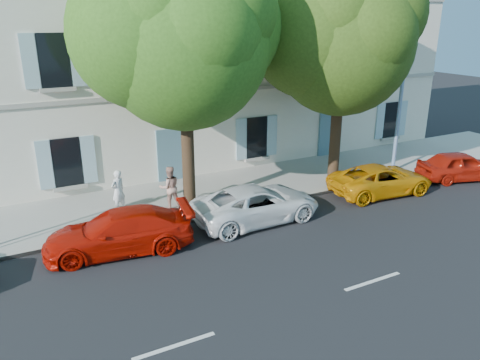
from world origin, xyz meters
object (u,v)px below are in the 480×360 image
tree_left (184,44)px  tree_right (342,44)px  car_yellow_supercar (381,180)px  car_white_coupe (256,204)px  pedestrian_a (118,191)px  car_red_hatchback (461,166)px  street_lamp (407,69)px  pedestrian_b (170,187)px  car_red_coupe (119,232)px

tree_left → tree_right: size_ratio=1.03×
car_yellow_supercar → tree_left: (-7.82, 2.21, 5.62)m
car_white_coupe → pedestrian_a: 5.23m
car_yellow_supercar → pedestrian_a: (-10.40, 2.92, 0.33)m
car_red_hatchback → tree_left: size_ratio=0.42×
street_lamp → pedestrian_b: bearing=176.0°
car_red_hatchback → street_lamp: size_ratio=0.46×
car_white_coupe → tree_left: tree_left is taller
pedestrian_a → car_white_coupe: bearing=118.9°
car_white_coupe → pedestrian_b: 3.43m
street_lamp → car_white_coupe: bearing=-169.6°
car_red_coupe → tree_right: (10.32, 2.22, 5.38)m
car_white_coupe → car_yellow_supercar: 6.07m
car_red_coupe → pedestrian_b: (2.55, 2.35, 0.30)m
car_red_hatchback → tree_right: bearing=82.0°
car_white_coupe → street_lamp: 9.66m
car_white_coupe → street_lamp: bearing=-80.9°
car_yellow_supercar → tree_left: size_ratio=0.48×
car_red_coupe → tree_right: tree_right is taller
car_white_coupe → tree_right: (5.26, 2.19, 5.39)m
car_white_coupe → street_lamp: size_ratio=0.57×
pedestrian_a → pedestrian_b: bearing=135.0°
car_yellow_supercar → street_lamp: bearing=-52.4°
car_red_hatchback → tree_right: tree_right is taller
car_yellow_supercar → street_lamp: (2.45, 1.56, 4.33)m
tree_left → tree_right: bearing=-0.1°
tree_left → pedestrian_a: bearing=164.5°
tree_left → pedestrian_b: tree_left is taller
pedestrian_b → tree_right: bearing=-175.9°
car_red_coupe → pedestrian_a: 3.04m
car_white_coupe → pedestrian_b: bearing=45.9°
car_red_coupe → tree_right: 11.85m
car_white_coupe → pedestrian_b: pedestrian_b is taller
car_red_hatchback → tree_right: (-5.33, 2.57, 5.39)m
pedestrian_b → car_yellow_supercar: bearing=169.9°
car_red_coupe → street_lamp: (13.57, 1.58, 4.28)m
car_yellow_supercar → tree_right: bearing=25.2°
car_red_coupe → car_red_hatchback: bearing=97.7°
car_yellow_supercar → tree_right: tree_right is taller
car_yellow_supercar → tree_left: tree_left is taller
car_red_coupe → pedestrian_a: pedestrian_a is taller
car_red_hatchback → pedestrian_b: size_ratio=2.36×
street_lamp → tree_left: bearing=176.4°
car_white_coupe → tree_left: 6.25m
car_yellow_supercar → car_red_hatchback: (4.52, -0.37, 0.04)m
tree_left → pedestrian_b: bearing=170.5°
pedestrian_a → car_red_coupe: bearing=49.1°
car_yellow_supercar → street_lamp: 5.21m
car_red_coupe → street_lamp: 14.31m
car_yellow_supercar → pedestrian_a: pedestrian_a is taller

